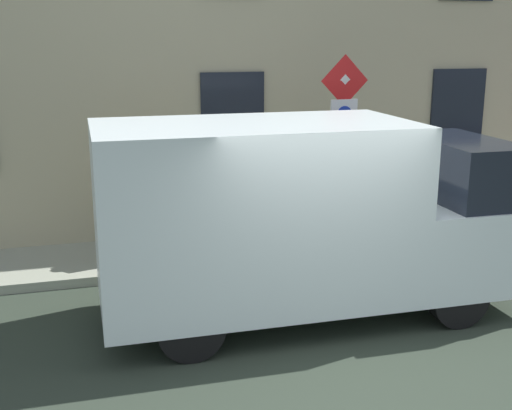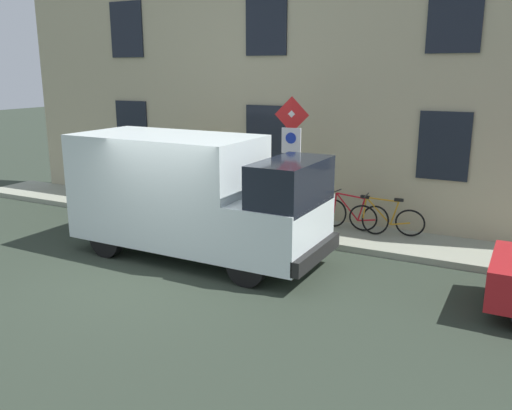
{
  "view_description": "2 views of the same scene",
  "coord_description": "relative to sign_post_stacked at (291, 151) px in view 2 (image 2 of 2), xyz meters",
  "views": [
    {
      "loc": [
        -6.28,
        2.67,
        3.48
      ],
      "look_at": [
        2.11,
        0.29,
        1.24
      ],
      "focal_mm": 45.96,
      "sensor_mm": 36.0,
      "label": 1
    },
    {
      "loc": [
        -7.66,
        -6.09,
        3.79
      ],
      "look_at": [
        2.13,
        -0.99,
        0.99
      ],
      "focal_mm": 37.6,
      "sensor_mm": 36.0,
      "label": 2
    }
  ],
  "objects": [
    {
      "name": "sidewalk_slab",
      "position": [
        0.67,
        1.38,
        -1.97
      ],
      "size": [
        1.74,
        17.83,
        0.14
      ],
      "primitive_type": "cube",
      "color": "gray",
      "rests_on": "ground_plane"
    },
    {
      "name": "ground_plane",
      "position": [
        -3.06,
        1.38,
        -2.04
      ],
      "size": [
        80.0,
        80.0,
        0.0
      ],
      "primitive_type": "plane",
      "color": "#2B352A"
    },
    {
      "name": "pedestrian",
      "position": [
        0.54,
        3.25,
        -0.97
      ],
      "size": [
        0.47,
        0.46,
        1.72
      ],
      "rotation": [
        0.0,
        0.0,
        5.45
      ],
      "color": "#262B47",
      "rests_on": "sidewalk_slab"
    },
    {
      "name": "bicycle_orange",
      "position": [
        0.99,
        -1.93,
        -1.53
      ],
      "size": [
        0.46,
        1.72,
        0.89
      ],
      "rotation": [
        0.0,
        0.0,
        1.65
      ],
      "color": "black",
      "rests_on": "sidewalk_slab"
    },
    {
      "name": "sign_post_stacked",
      "position": [
        0.0,
        0.0,
        0.0
      ],
      "size": [
        0.16,
        0.56,
        2.97
      ],
      "color": "#474C47",
      "rests_on": "sidewalk_slab"
    },
    {
      "name": "delivery_van",
      "position": [
        -1.9,
        1.36,
        -0.71
      ],
      "size": [
        2.06,
        5.35,
        2.5
      ],
      "rotation": [
        0.0,
        0.0,
        4.7
      ],
      "color": "white",
      "rests_on": "ground_plane"
    },
    {
      "name": "building_facade",
      "position": [
        1.88,
        1.38,
        1.34
      ],
      "size": [
        0.75,
        15.83,
        6.76
      ],
      "color": "tan",
      "rests_on": "ground_plane"
    },
    {
      "name": "litter_bin",
      "position": [
        0.15,
        2.58,
        -1.45
      ],
      "size": [
        0.44,
        0.44,
        0.9
      ],
      "primitive_type": "cylinder",
      "color": "#2D5133",
      "rests_on": "sidewalk_slab"
    },
    {
      "name": "bicycle_red",
      "position": [
        0.99,
        -1.18,
        -1.53
      ],
      "size": [
        0.49,
        1.71,
        0.89
      ],
      "rotation": [
        0.0,
        0.0,
        1.43
      ],
      "color": "black",
      "rests_on": "sidewalk_slab"
    }
  ]
}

